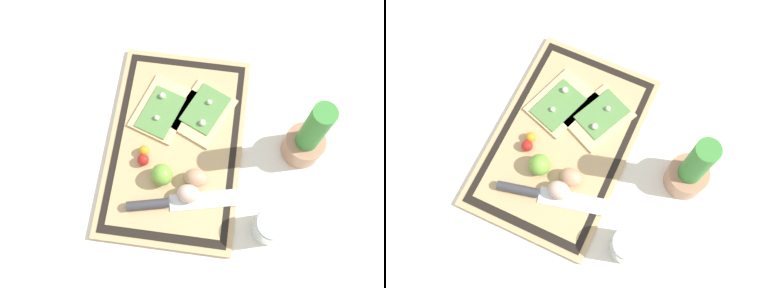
{
  "view_description": "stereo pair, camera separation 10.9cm",
  "coord_description": "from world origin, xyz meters",
  "views": [
    {
      "loc": [
        0.36,
        0.09,
        1.06
      ],
      "look_at": [
        0.0,
        0.04,
        0.03
      ],
      "focal_mm": 42.0,
      "sensor_mm": 36.0,
      "label": 1
    },
    {
      "loc": [
        0.33,
        0.19,
        1.06
      ],
      "look_at": [
        0.0,
        0.04,
        0.03
      ],
      "focal_mm": 42.0,
      "sensor_mm": 36.0,
      "label": 2
    }
  ],
  "objects": [
    {
      "name": "ground_plane",
      "position": [
        0.0,
        0.0,
        0.0
      ],
      "size": [
        6.0,
        6.0,
        0.0
      ],
      "primitive_type": "plane",
      "color": "silver"
    },
    {
      "name": "sauce_jar",
      "position": [
        0.18,
        0.24,
        0.04
      ],
      "size": [
        0.08,
        0.08,
        0.09
      ],
      "color": "silver",
      "rests_on": "ground_plane"
    },
    {
      "name": "lime",
      "position": [
        0.09,
        -0.02,
        0.04
      ],
      "size": [
        0.05,
        0.05,
        0.05
      ],
      "primitive_type": "sphere",
      "color": "#70A838",
      "rests_on": "cutting_board"
    },
    {
      "name": "herb_pot",
      "position": [
        -0.03,
        0.31,
        0.08
      ],
      "size": [
        0.1,
        0.1,
        0.23
      ],
      "color": "#AD7A5B",
      "rests_on": "ground_plane"
    },
    {
      "name": "pizza_slice_near",
      "position": [
        -0.09,
        -0.05,
        0.02
      ],
      "size": [
        0.19,
        0.16,
        0.02
      ],
      "color": "#DBBC7F",
      "rests_on": "cutting_board"
    },
    {
      "name": "cherry_tomato_red",
      "position": [
        0.05,
        -0.07,
        0.03
      ],
      "size": [
        0.03,
        0.03,
        0.03
      ],
      "primitive_type": "sphere",
      "color": "red",
      "rests_on": "cutting_board"
    },
    {
      "name": "knife",
      "position": [
        0.15,
        -0.0,
        0.02
      ],
      "size": [
        0.09,
        0.27,
        0.02
      ],
      "color": "silver",
      "rests_on": "cutting_board"
    },
    {
      "name": "pizza_slice_far",
      "position": [
        -0.09,
        0.06,
        0.02
      ],
      "size": [
        0.19,
        0.17,
        0.02
      ],
      "color": "#DBBC7F",
      "rests_on": "cutting_board"
    },
    {
      "name": "egg_pink",
      "position": [
        0.12,
        0.05,
        0.04
      ],
      "size": [
        0.04,
        0.05,
        0.04
      ],
      "primitive_type": "ellipsoid",
      "color": "beige",
      "rests_on": "cutting_board"
    },
    {
      "name": "egg_brown",
      "position": [
        0.08,
        0.06,
        0.04
      ],
      "size": [
        0.04,
        0.05,
        0.04
      ],
      "primitive_type": "ellipsoid",
      "color": "tan",
      "rests_on": "cutting_board"
    },
    {
      "name": "cherry_tomato_yellow",
      "position": [
        0.03,
        -0.07,
        0.03
      ],
      "size": [
        0.03,
        0.03,
        0.03
      ],
      "primitive_type": "sphere",
      "color": "orange",
      "rests_on": "cutting_board"
    },
    {
      "name": "cutting_board",
      "position": [
        0.0,
        0.0,
        0.01
      ],
      "size": [
        0.51,
        0.33,
        0.02
      ],
      "color": "tan",
      "rests_on": "ground_plane"
    }
  ]
}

